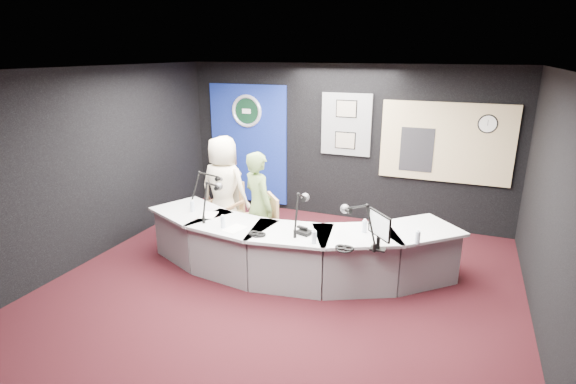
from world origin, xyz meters
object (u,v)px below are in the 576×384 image
at_px(broadcast_desk, 291,248).
at_px(armchair_left, 225,214).
at_px(armchair_right, 259,229).
at_px(person_man, 224,189).
at_px(person_woman, 259,206).

relative_size(broadcast_desk, armchair_left, 5.19).
xyz_separation_m(armchair_right, person_man, (-0.84, 0.45, 0.40)).
relative_size(broadcast_desk, person_man, 2.60).
distance_m(armchair_left, armchair_right, 0.95).
bearing_deg(armchair_left, person_woman, -18.92).
bearing_deg(armchair_right, broadcast_desk, 26.69).
distance_m(broadcast_desk, person_woman, 0.81).
bearing_deg(person_woman, armchair_left, 5.98).
distance_m(armchair_right, person_man, 1.03).
relative_size(armchair_left, person_woman, 0.53).
distance_m(broadcast_desk, person_man, 1.70).
height_order(armchair_left, person_man, person_man).
height_order(armchair_right, person_man, person_man).
xyz_separation_m(broadcast_desk, armchair_right, (-0.62, 0.27, 0.09)).
height_order(broadcast_desk, person_woman, person_woman).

